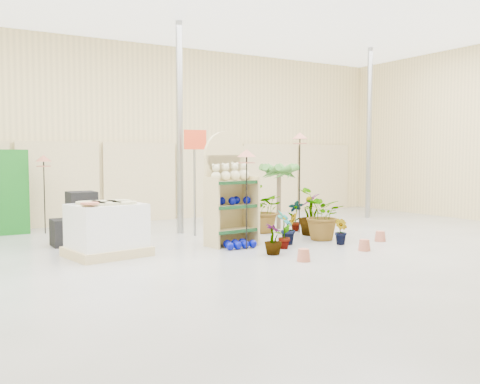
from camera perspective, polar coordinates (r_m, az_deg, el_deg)
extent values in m
cube|color=gray|center=(8.63, 3.44, -7.65)|extent=(15.00, 12.00, 0.10)
cube|color=tan|center=(13.88, -10.84, 6.24)|extent=(15.00, 0.10, 4.50)
cylinder|color=gray|center=(14.68, 13.60, 6.07)|extent=(0.14, 0.14, 4.50)
cylinder|color=gray|center=(11.52, -6.45, 6.76)|extent=(0.14, 0.14, 4.50)
cube|color=tan|center=(13.21, -18.75, 0.79)|extent=(1.90, 0.06, 2.00)
cube|color=tan|center=(13.77, -10.59, 1.06)|extent=(1.90, 0.06, 2.00)
cube|color=tan|center=(14.58, -3.20, 1.28)|extent=(1.90, 0.06, 2.00)
cube|color=tan|center=(15.61, 3.32, 1.46)|extent=(1.90, 0.06, 2.00)
cube|color=tan|center=(16.82, 8.96, 1.60)|extent=(1.90, 0.06, 2.00)
cube|color=tan|center=(10.11, -1.62, -0.82)|extent=(0.89, 0.17, 1.68)
cylinder|color=tan|center=(10.07, -1.63, 3.96)|extent=(0.89, 0.17, 0.89)
cube|color=tan|center=(9.95, -0.89, -4.05)|extent=(0.90, 0.58, 0.04)
cube|color=#0F3819|center=(9.74, -0.16, -4.23)|extent=(0.85, 0.11, 0.06)
cube|color=tan|center=(9.90, -0.89, -1.50)|extent=(0.90, 0.58, 0.04)
cube|color=#0F3819|center=(9.68, -0.16, -1.62)|extent=(0.85, 0.11, 0.06)
cube|color=tan|center=(9.86, -0.89, 1.08)|extent=(0.90, 0.58, 0.04)
cube|color=#0F3819|center=(9.65, -0.16, 1.02)|extent=(0.85, 0.11, 0.06)
cube|color=tan|center=(9.70, -3.07, -2.20)|extent=(0.09, 0.50, 1.29)
cube|color=tan|center=(10.12, 1.20, -1.94)|extent=(0.09, 0.50, 1.29)
sphere|color=beige|center=(9.77, -2.58, 1.69)|extent=(0.18, 0.18, 0.18)
sphere|color=beige|center=(9.76, -2.58, 2.56)|extent=(0.14, 0.14, 0.14)
sphere|color=beige|center=(9.86, -1.57, 1.74)|extent=(0.19, 0.19, 0.19)
sphere|color=beige|center=(9.86, -1.57, 2.63)|extent=(0.14, 0.14, 0.14)
sphere|color=beige|center=(9.96, -0.57, 1.79)|extent=(0.20, 0.20, 0.20)
sphere|color=beige|center=(9.95, -0.57, 2.70)|extent=(0.14, 0.14, 0.14)
sphere|color=beige|center=(10.06, 0.40, 1.84)|extent=(0.21, 0.21, 0.21)
sphere|color=beige|center=(10.06, 0.40, 2.77)|extent=(0.14, 0.14, 0.14)
sphere|color=#020884|center=(9.72, -2.45, -1.04)|extent=(0.15, 0.15, 0.15)
sphere|color=#020884|center=(9.90, -1.97, -0.95)|extent=(0.15, 0.15, 0.15)
sphere|color=#020884|center=(9.87, -0.83, -0.96)|extent=(0.15, 0.15, 0.15)
sphere|color=#020884|center=(10.05, -0.39, -0.87)|extent=(0.15, 0.15, 0.15)
sphere|color=#020884|center=(10.03, 0.73, -0.88)|extent=(0.15, 0.15, 0.15)
sphere|color=#020884|center=(9.49, -1.08, -5.80)|extent=(0.15, 0.15, 0.15)
sphere|color=#020884|center=(9.74, -1.38, -5.55)|extent=(0.15, 0.15, 0.15)
sphere|color=#020884|center=(9.57, -0.24, -5.72)|extent=(0.15, 0.15, 0.15)
sphere|color=#020884|center=(9.81, -0.56, -5.48)|extent=(0.15, 0.15, 0.15)
sphere|color=#020884|center=(9.65, 0.58, -5.64)|extent=(0.15, 0.15, 0.15)
sphere|color=#020884|center=(9.89, 0.24, -5.40)|extent=(0.15, 0.15, 0.15)
sphere|color=#020884|center=(9.74, 1.38, -5.55)|extent=(0.15, 0.15, 0.15)
cube|color=tan|center=(9.26, -13.98, -6.16)|extent=(1.38, 1.21, 0.15)
cube|color=white|center=(9.19, -14.03, -3.48)|extent=(1.26, 1.09, 0.72)
cylinder|color=tan|center=(8.93, -15.36, -1.26)|extent=(0.41, 0.41, 0.04)
cylinder|color=tan|center=(9.00, -13.78, -1.19)|extent=(0.41, 0.41, 0.04)
cylinder|color=tan|center=(9.08, -12.23, -1.13)|extent=(0.41, 0.41, 0.04)
cylinder|color=tan|center=(9.23, -15.87, -1.11)|extent=(0.41, 0.41, 0.04)
cylinder|color=tan|center=(9.30, -14.34, -1.04)|extent=(0.41, 0.41, 0.04)
cylinder|color=tan|center=(9.37, -12.84, -0.98)|extent=(0.41, 0.41, 0.04)
cube|color=black|center=(10.52, -16.48, -4.03)|extent=(0.50, 0.50, 0.50)
cube|color=black|center=(10.47, -16.53, -1.32)|extent=(0.50, 0.50, 0.50)
cube|color=black|center=(10.45, -18.08, -4.12)|extent=(0.50, 0.50, 0.50)
cylinder|color=gray|center=(11.12, -4.86, 0.94)|extent=(0.05, 0.05, 2.20)
cube|color=red|center=(11.07, -4.80, 5.59)|extent=(0.50, 0.03, 0.40)
cylinder|color=black|center=(9.49, 0.71, -1.54)|extent=(0.02, 0.02, 1.55)
cylinder|color=#AF5F48|center=(9.45, 0.71, 3.15)|extent=(0.30, 0.30, 0.02)
cone|color=#AF5F48|center=(9.45, 0.71, 4.18)|extent=(0.34, 0.34, 0.14)
cylinder|color=black|center=(11.63, 6.37, 0.40)|extent=(0.02, 0.02, 1.93)
cylinder|color=#AF5F48|center=(11.61, 6.41, 5.16)|extent=(0.30, 0.30, 0.02)
cone|color=#AF5F48|center=(11.61, 6.41, 6.00)|extent=(0.34, 0.34, 0.14)
cylinder|color=black|center=(12.17, -20.13, -0.81)|extent=(0.02, 0.02, 1.45)
cylinder|color=#AF5F48|center=(12.13, -20.21, 2.60)|extent=(0.30, 0.30, 0.02)
cone|color=#AF5F48|center=(12.13, -20.23, 3.40)|extent=(0.34, 0.34, 0.14)
cylinder|color=brown|center=(12.22, 4.16, -1.04)|extent=(0.10, 0.10, 1.24)
imported|color=#39742A|center=(9.64, 4.72, -4.03)|extent=(0.44, 0.40, 0.70)
imported|color=#39742A|center=(10.11, 5.30, -3.88)|extent=(0.35, 0.28, 0.62)
imported|color=#39742A|center=(10.66, 8.76, -2.38)|extent=(1.22, 1.18, 1.03)
imported|color=#39742A|center=(11.35, 7.55, -2.36)|extent=(0.69, 0.69, 0.88)
imported|color=#39742A|center=(11.87, 5.99, -2.52)|extent=(0.43, 0.36, 0.69)
imported|color=#39742A|center=(10.46, 1.23, -3.78)|extent=(0.34, 0.37, 0.55)
imported|color=#39742A|center=(11.55, 2.31, -1.87)|extent=(1.14, 1.07, 1.02)
imported|color=#39742A|center=(9.09, 3.56, -5.02)|extent=(0.34, 0.34, 0.53)
imported|color=#39742A|center=(10.22, 10.77, -4.14)|extent=(0.28, 0.32, 0.51)
imported|color=#39742A|center=(11.47, -0.51, -2.58)|extent=(0.46, 0.46, 0.75)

